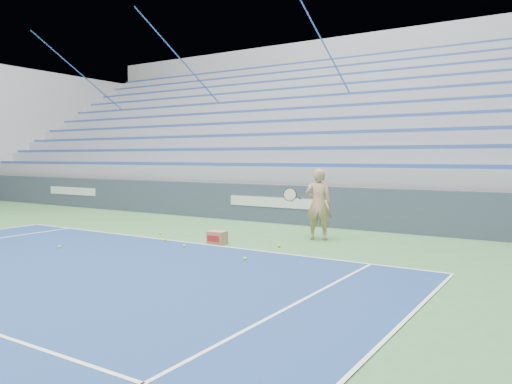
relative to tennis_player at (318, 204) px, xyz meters
The scene contains 11 objects.
sponsor_barrier 3.02m from the tennis_player, 136.38° to the left, with size 30.00×0.32×1.10m.
bleachers 8.24m from the tennis_player, 105.66° to the left, with size 31.00×9.15×7.30m.
tennis_player is the anchor object (origin of this frame).
ball_box 2.43m from the tennis_player, 133.20° to the right, with size 0.40×0.32×0.29m.
tennis_ball_0 3.91m from the tennis_player, 159.08° to the right, with size 0.07×0.07×0.07m, color #C6DD2D.
tennis_ball_1 3.18m from the tennis_player, 128.58° to the right, with size 0.07×0.07×0.07m, color #C6DD2D.
tennis_ball_2 2.92m from the tennis_player, 92.60° to the right, with size 0.07×0.07×0.07m, color #C6DD2D.
tennis_ball_3 4.19m from the tennis_player, 152.60° to the right, with size 0.07×0.07×0.07m, color #C6DD2D.
tennis_ball_4 1.56m from the tennis_player, 101.45° to the right, with size 0.07×0.07×0.07m, color #C6DD2D.
tennis_ball_5 3.54m from the tennis_player, 142.97° to the right, with size 0.07×0.07×0.07m, color #C6DD2D.
tennis_ball_6 5.64m from the tennis_player, 136.13° to the right, with size 0.07×0.07×0.07m, color #C6DD2D.
Camera 1 is at (7.04, 3.52, 1.88)m, focal length 35.00 mm.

